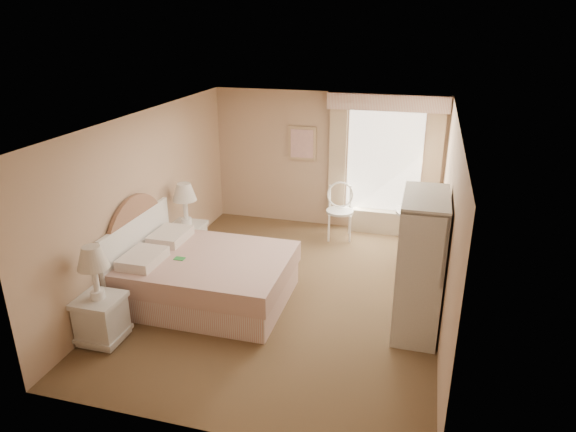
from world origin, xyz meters
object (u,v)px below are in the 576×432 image
(nightstand_far, at_px, (187,232))
(round_table, at_px, (419,227))
(bed, at_px, (200,275))
(cafe_chair, at_px, (340,206))
(armoire, at_px, (419,276))
(nightstand_near, at_px, (100,307))

(nightstand_far, xyz_separation_m, round_table, (3.59, 1.03, 0.07))
(bed, xyz_separation_m, round_table, (2.86, 2.15, 0.18))
(nightstand_far, xyz_separation_m, cafe_chair, (2.21, 1.58, 0.10))
(nightstand_far, distance_m, armoire, 3.81)
(nightstand_far, height_order, round_table, nightstand_far)
(nightstand_near, height_order, cafe_chair, nightstand_near)
(cafe_chair, relative_size, armoire, 0.56)
(round_table, distance_m, cafe_chair, 1.49)
(bed, distance_m, nightstand_near, 1.46)
(nightstand_near, relative_size, armoire, 0.70)
(round_table, height_order, armoire, armoire)
(bed, distance_m, cafe_chair, 3.08)
(nightstand_near, xyz_separation_m, nightstand_far, (0.00, 2.37, 0.01))
(nightstand_far, relative_size, armoire, 0.72)
(nightstand_far, distance_m, cafe_chair, 2.72)
(nightstand_near, distance_m, round_table, 4.95)
(bed, height_order, armoire, armoire)
(cafe_chair, xyz_separation_m, armoire, (1.45, -2.64, 0.16))
(bed, height_order, nightstand_far, bed)
(bed, distance_m, armoire, 2.95)
(nightstand_far, relative_size, cafe_chair, 1.28)
(round_table, distance_m, armoire, 2.10)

